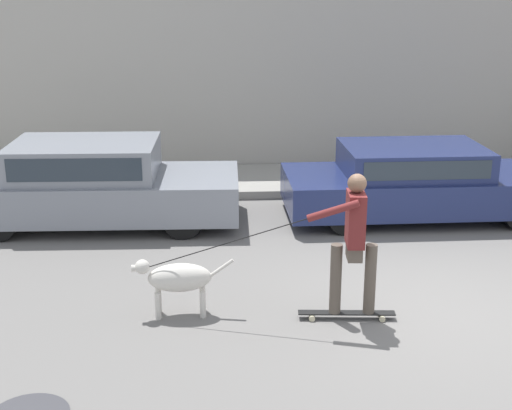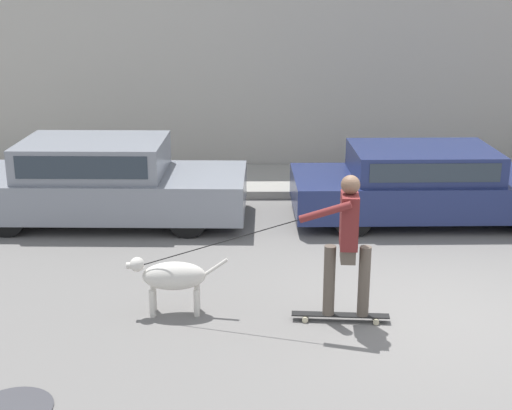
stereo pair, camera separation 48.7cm
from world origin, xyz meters
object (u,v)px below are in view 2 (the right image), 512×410
(parked_car_1, at_px, (429,185))
(parked_car_0, at_px, (104,183))
(skateboarder, at_px, (347,240))
(dog, at_px, (172,277))

(parked_car_1, bearing_deg, parked_car_0, 179.22)
(parked_car_0, bearing_deg, skateboarder, -45.60)
(dog, height_order, skateboarder, skateboarder)
(parked_car_1, xyz_separation_m, skateboarder, (-1.86, -3.75, 0.41))
(dog, xyz_separation_m, skateboarder, (2.02, -0.23, 0.55))
(skateboarder, bearing_deg, parked_car_1, -112.03)
(skateboarder, bearing_deg, dog, -2.15)
(parked_car_0, bearing_deg, dog, -65.72)
(parked_car_1, xyz_separation_m, dog, (-3.88, -3.52, -0.13))
(parked_car_1, height_order, dog, parked_car_1)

